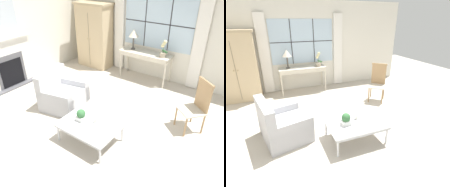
% 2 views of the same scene
% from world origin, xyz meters
% --- Properties ---
extents(ground_plane, '(14.00, 14.00, 0.00)m').
position_xyz_m(ground_plane, '(0.00, 0.00, 0.00)').
color(ground_plane, '#BCB2A3').
extents(wall_back_windowed, '(7.20, 0.14, 2.80)m').
position_xyz_m(wall_back_windowed, '(0.00, 3.02, 1.39)').
color(wall_back_windowed, silver).
rests_on(wall_back_windowed, ground_plane).
extents(armoire, '(1.16, 0.61, 1.98)m').
position_xyz_m(armoire, '(-1.96, 2.68, 1.00)').
color(armoire, tan).
rests_on(armoire, ground_plane).
extents(console_table, '(1.48, 0.50, 0.81)m').
position_xyz_m(console_table, '(-0.13, 2.69, 0.73)').
color(console_table, beige).
rests_on(console_table, ground_plane).
extents(table_lamp, '(0.28, 0.28, 0.57)m').
position_xyz_m(table_lamp, '(-0.57, 2.73, 1.26)').
color(table_lamp, '#4C4742').
rests_on(table_lamp, console_table).
extents(potted_orchid, '(0.21, 0.17, 0.46)m').
position_xyz_m(potted_orchid, '(0.39, 2.64, 0.99)').
color(potted_orchid, tan).
rests_on(potted_orchid, console_table).
extents(armchair_upholstered, '(1.02, 1.11, 0.86)m').
position_xyz_m(armchair_upholstered, '(-1.00, 0.31, 0.28)').
color(armchair_upholstered, '#B2B2B7').
rests_on(armchair_upholstered, ground_plane).
extents(side_chair_wooden, '(0.62, 0.62, 1.07)m').
position_xyz_m(side_chair_wooden, '(1.78, 1.23, 0.59)').
color(side_chair_wooden, beige).
rests_on(side_chair_wooden, ground_plane).
extents(coffee_table, '(1.10, 0.77, 0.39)m').
position_xyz_m(coffee_table, '(0.31, -0.27, 0.35)').
color(coffee_table, silver).
rests_on(coffee_table, ground_plane).
extents(potted_plant_small, '(0.17, 0.17, 0.23)m').
position_xyz_m(potted_plant_small, '(0.11, -0.26, 0.50)').
color(potted_plant_small, white).
rests_on(potted_plant_small, coffee_table).
extents(pillar_candle, '(0.08, 0.08, 0.11)m').
position_xyz_m(pillar_candle, '(0.38, -0.17, 0.43)').
color(pillar_candle, silver).
rests_on(pillar_candle, coffee_table).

